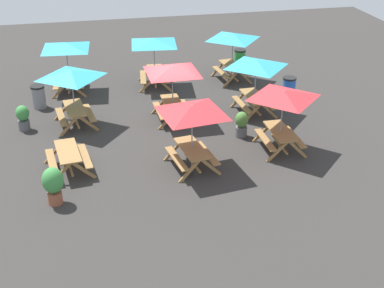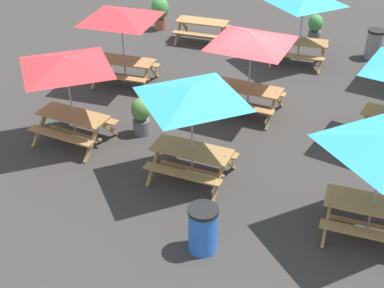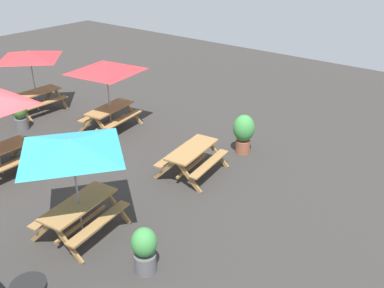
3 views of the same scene
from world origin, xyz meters
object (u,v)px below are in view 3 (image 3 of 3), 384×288
Objects in this scene: picnic_table_7 at (30,59)px; potted_plant_2 at (244,132)px; picnic_table_0 at (192,155)px; picnic_table_4 at (72,154)px; potted_plant_1 at (145,249)px; picnic_table_1 at (106,72)px; potted_plant_0 at (20,115)px.

picnic_table_7 is 8.23m from potted_plant_2.
picnic_table_0 is at bearing -12.99° from potted_plant_2.
potted_plant_2 is at bearing 164.47° from picnic_table_4.
potted_plant_1 is at bearing 12.45° from potted_plant_2.
picnic_table_1 is at bearing -126.78° from potted_plant_1.
picnic_table_0 is 3.89m from picnic_table_4.
picnic_table_7 reaches higher than picnic_table_0.
picnic_table_1 reaches higher than picnic_table_0.
picnic_table_0 is 1.94× the size of potted_plant_1.
picnic_table_1 is 2.28× the size of potted_plant_2.
potted_plant_1 is at bearing 67.84° from picnic_table_7.
picnic_table_7 is (-3.67, -7.15, 0.00)m from picnic_table_4.
potted_plant_1 is at bearing 73.72° from potted_plant_0.
picnic_table_4 reaches higher than potted_plant_2.
picnic_table_0 is 4.38m from picnic_table_1.
picnic_table_0 is at bearing 101.11° from potted_plant_0.
picnic_table_4 reaches higher than potted_plant_1.
picnic_table_4 is at bearing 68.99° from potted_plant_0.
picnic_table_1 is at bearing 100.15° from picnic_table_7.
picnic_table_0 is 7.59m from picnic_table_7.
picnic_table_0 is at bearing 89.33° from picnic_table_7.
potted_plant_0 is 7.58m from potted_plant_2.
picnic_table_4 is at bearing 32.89° from picnic_table_1.
picnic_table_7 is at bearing -88.17° from picnic_table_1.
potted_plant_0 is 1.00× the size of potted_plant_1.
picnic_table_4 is 1.00× the size of picnic_table_7.
picnic_table_1 is 1.20× the size of picnic_table_4.
potted_plant_0 is at bearing -58.76° from picnic_table_1.
picnic_table_4 is 2.31× the size of potted_plant_1.
picnic_table_1 is 3.43m from picnic_table_7.
potted_plant_0 is (1.26, -6.42, -0.03)m from picnic_table_0.
potted_plant_0 is (1.94, -2.34, -1.46)m from picnic_table_1.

